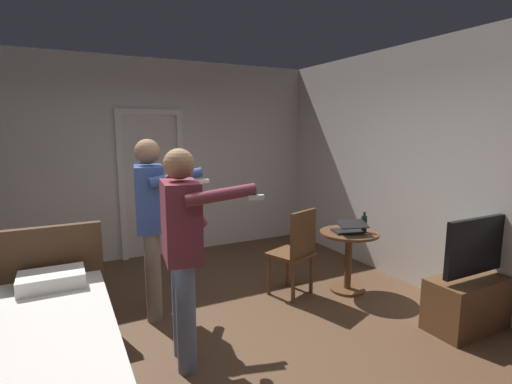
{
  "coord_description": "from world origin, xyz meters",
  "views": [
    {
      "loc": [
        -1.12,
        -2.8,
        1.86
      ],
      "look_at": [
        0.57,
        0.48,
        1.25
      ],
      "focal_mm": 27.03,
      "sensor_mm": 36.0,
      "label": 1
    }
  ],
  "objects_px": {
    "wooden_chair": "(296,249)",
    "suitcase_dark": "(57,282)",
    "person_blue_shirt": "(183,242)",
    "bottle_on_table": "(364,224)",
    "person_striped_shirt": "(151,216)",
    "tv_flatscreen": "(473,294)",
    "side_table": "(349,251)",
    "laptop": "(349,229)"
  },
  "relations": [
    {
      "from": "person_blue_shirt",
      "to": "person_striped_shirt",
      "type": "bearing_deg",
      "value": 92.6
    },
    {
      "from": "laptop",
      "to": "suitcase_dark",
      "type": "relative_size",
      "value": 0.74
    },
    {
      "from": "tv_flatscreen",
      "to": "side_table",
      "type": "bearing_deg",
      "value": 113.14
    },
    {
      "from": "tv_flatscreen",
      "to": "side_table",
      "type": "relative_size",
      "value": 1.52
    },
    {
      "from": "tv_flatscreen",
      "to": "bottle_on_table",
      "type": "xyz_separation_m",
      "value": [
        -0.37,
        1.1,
        0.48
      ]
    },
    {
      "from": "person_striped_shirt",
      "to": "suitcase_dark",
      "type": "distance_m",
      "value": 1.43
    },
    {
      "from": "bottle_on_table",
      "to": "person_striped_shirt",
      "type": "bearing_deg",
      "value": 167.57
    },
    {
      "from": "person_striped_shirt",
      "to": "wooden_chair",
      "type": "bearing_deg",
      "value": -10.25
    },
    {
      "from": "person_striped_shirt",
      "to": "tv_flatscreen",
      "type": "bearing_deg",
      "value": -31.36
    },
    {
      "from": "bottle_on_table",
      "to": "person_striped_shirt",
      "type": "distance_m",
      "value": 2.33
    },
    {
      "from": "side_table",
      "to": "suitcase_dark",
      "type": "height_order",
      "value": "side_table"
    },
    {
      "from": "person_blue_shirt",
      "to": "side_table",
      "type": "bearing_deg",
      "value": 13.45
    },
    {
      "from": "bottle_on_table",
      "to": "person_blue_shirt",
      "type": "height_order",
      "value": "person_blue_shirt"
    },
    {
      "from": "laptop",
      "to": "suitcase_dark",
      "type": "height_order",
      "value": "laptop"
    },
    {
      "from": "person_striped_shirt",
      "to": "suitcase_dark",
      "type": "bearing_deg",
      "value": 138.14
    },
    {
      "from": "laptop",
      "to": "wooden_chair",
      "type": "bearing_deg",
      "value": 161.97
    },
    {
      "from": "suitcase_dark",
      "to": "side_table",
      "type": "bearing_deg",
      "value": -10.69
    },
    {
      "from": "side_table",
      "to": "laptop",
      "type": "height_order",
      "value": "laptop"
    },
    {
      "from": "side_table",
      "to": "bottle_on_table",
      "type": "bearing_deg",
      "value": -29.74
    },
    {
      "from": "wooden_chair",
      "to": "suitcase_dark",
      "type": "bearing_deg",
      "value": 156.03
    },
    {
      "from": "tv_flatscreen",
      "to": "bottle_on_table",
      "type": "distance_m",
      "value": 1.26
    },
    {
      "from": "laptop",
      "to": "bottle_on_table",
      "type": "bearing_deg",
      "value": -11.95
    },
    {
      "from": "side_table",
      "to": "person_striped_shirt",
      "type": "bearing_deg",
      "value": 168.84
    },
    {
      "from": "person_striped_shirt",
      "to": "person_blue_shirt",
      "type": "bearing_deg",
      "value": -87.4
    },
    {
      "from": "laptop",
      "to": "bottle_on_table",
      "type": "xyz_separation_m",
      "value": [
        0.18,
        -0.04,
        0.05
      ]
    },
    {
      "from": "person_striped_shirt",
      "to": "laptop",
      "type": "bearing_deg",
      "value": -12.47
    },
    {
      "from": "person_blue_shirt",
      "to": "bottle_on_table",
      "type": "bearing_deg",
      "value": 10.64
    },
    {
      "from": "person_blue_shirt",
      "to": "wooden_chair",
      "type": "bearing_deg",
      "value": 23.86
    },
    {
      "from": "person_striped_shirt",
      "to": "suitcase_dark",
      "type": "height_order",
      "value": "person_striped_shirt"
    },
    {
      "from": "tv_flatscreen",
      "to": "bottle_on_table",
      "type": "height_order",
      "value": "tv_flatscreen"
    },
    {
      "from": "laptop",
      "to": "bottle_on_table",
      "type": "height_order",
      "value": "bottle_on_table"
    },
    {
      "from": "person_blue_shirt",
      "to": "laptop",
      "type": "bearing_deg",
      "value": 12.6
    },
    {
      "from": "suitcase_dark",
      "to": "laptop",
      "type": "bearing_deg",
      "value": -11.66
    },
    {
      "from": "laptop",
      "to": "wooden_chair",
      "type": "distance_m",
      "value": 0.64
    },
    {
      "from": "suitcase_dark",
      "to": "person_striped_shirt",
      "type": "bearing_deg",
      "value": -30.68
    },
    {
      "from": "suitcase_dark",
      "to": "wooden_chair",
      "type": "bearing_deg",
      "value": -12.79
    },
    {
      "from": "tv_flatscreen",
      "to": "laptop",
      "type": "bearing_deg",
      "value": 115.63
    },
    {
      "from": "wooden_chair",
      "to": "laptop",
      "type": "bearing_deg",
      "value": -18.03
    },
    {
      "from": "side_table",
      "to": "wooden_chair",
      "type": "xyz_separation_m",
      "value": [
        -0.62,
        0.15,
        0.07
      ]
    },
    {
      "from": "laptop",
      "to": "suitcase_dark",
      "type": "xyz_separation_m",
      "value": [
        -2.95,
        1.24,
        -0.54
      ]
    },
    {
      "from": "wooden_chair",
      "to": "person_blue_shirt",
      "type": "height_order",
      "value": "person_blue_shirt"
    },
    {
      "from": "tv_flatscreen",
      "to": "person_blue_shirt",
      "type": "distance_m",
      "value": 2.76
    }
  ]
}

